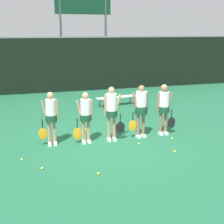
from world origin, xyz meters
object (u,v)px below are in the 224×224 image
(player_0, at_px, (51,114))
(tennis_ball_1, at_px, (175,151))
(player_1, at_px, (85,114))
(tennis_ball_4, at_px, (172,139))
(tennis_ball_5, at_px, (42,168))
(tennis_ball_2, at_px, (139,144))
(player_2, at_px, (112,109))
(tennis_ball_3, at_px, (98,174))
(bench_courtside, at_px, (116,98))
(tennis_ball_6, at_px, (85,130))
(player_4, at_px, (164,105))
(scoreboard, at_px, (83,9))
(tennis_ball_0, at_px, (22,160))
(player_3, at_px, (141,106))

(player_0, xyz_separation_m, tennis_ball_1, (3.36, -1.68, -0.94))
(player_1, height_order, tennis_ball_4, player_1)
(player_1, relative_size, tennis_ball_5, 22.71)
(player_1, distance_m, tennis_ball_2, 1.91)
(player_2, bearing_deg, tennis_ball_3, -107.13)
(bench_courtside, xyz_separation_m, tennis_ball_6, (-2.21, -3.33, -0.34))
(bench_courtside, height_order, tennis_ball_1, bench_courtside)
(player_0, height_order, tennis_ball_2, player_0)
(player_4, bearing_deg, scoreboard, 97.03)
(tennis_ball_0, relative_size, tennis_ball_3, 0.93)
(player_2, relative_size, tennis_ball_5, 24.61)
(tennis_ball_5, bearing_deg, tennis_ball_1, 1.04)
(player_2, distance_m, player_3, 1.01)
(bench_courtside, distance_m, tennis_ball_5, 7.34)
(scoreboard, bearing_deg, tennis_ball_0, -110.31)
(player_1, bearing_deg, tennis_ball_0, -152.93)
(player_3, xyz_separation_m, tennis_ball_0, (-3.84, -0.90, -1.03))
(tennis_ball_0, bearing_deg, tennis_ball_4, 4.39)
(scoreboard, height_order, tennis_ball_6, scoreboard)
(player_4, xyz_separation_m, tennis_ball_5, (-4.21, -1.69, -1.00))
(tennis_ball_0, relative_size, tennis_ball_4, 0.99)
(player_0, bearing_deg, scoreboard, 76.90)
(player_0, bearing_deg, tennis_ball_3, -66.49)
(player_1, xyz_separation_m, tennis_ball_0, (-1.98, -0.90, -0.91))
(scoreboard, bearing_deg, tennis_ball_2, -93.05)
(player_1, xyz_separation_m, player_4, (2.71, 0.06, 0.09))
(player_2, height_order, tennis_ball_1, player_2)
(player_4, distance_m, tennis_ball_2, 1.70)
(player_0, relative_size, tennis_ball_6, 23.79)
(tennis_ball_1, xyz_separation_m, tennis_ball_3, (-2.50, -0.78, 0.00))
(tennis_ball_3, bearing_deg, tennis_ball_1, 17.29)
(tennis_ball_6, bearing_deg, player_0, -139.62)
(tennis_ball_2, relative_size, tennis_ball_5, 0.94)
(player_4, xyz_separation_m, tennis_ball_6, (-2.47, 1.16, -1.00))
(player_2, xyz_separation_m, tennis_ball_2, (0.69, -0.64, -1.00))
(bench_courtside, xyz_separation_m, player_2, (-1.60, -4.56, 0.67))
(tennis_ball_6, bearing_deg, player_4, -25.12)
(tennis_ball_4, height_order, tennis_ball_5, tennis_ball_5)
(tennis_ball_3, bearing_deg, player_4, 39.63)
(player_4, bearing_deg, tennis_ball_0, -164.77)
(tennis_ball_2, distance_m, tennis_ball_4, 1.23)
(player_0, distance_m, player_2, 1.90)
(scoreboard, height_order, tennis_ball_1, scoreboard)
(player_0, distance_m, tennis_ball_5, 2.04)
(player_0, relative_size, player_1, 1.03)
(player_1, bearing_deg, tennis_ball_4, -8.12)
(player_0, height_order, player_1, player_0)
(scoreboard, height_order, player_0, scoreboard)
(bench_courtside, height_order, tennis_ball_5, bench_courtside)
(bench_courtside, height_order, player_4, player_4)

